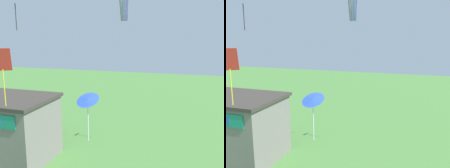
% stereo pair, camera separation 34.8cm
% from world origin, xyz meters
% --- Properties ---
extents(kite_red_diamond, '(0.93, 0.76, 2.94)m').
position_xyz_m(kite_red_diamond, '(-5.11, 7.94, 7.89)').
color(kite_red_diamond, red).
extents(kite_blue_delta, '(1.22, 1.15, 2.35)m').
position_xyz_m(kite_blue_delta, '(-0.71, 8.26, 6.34)').
color(kite_blue_delta, blue).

